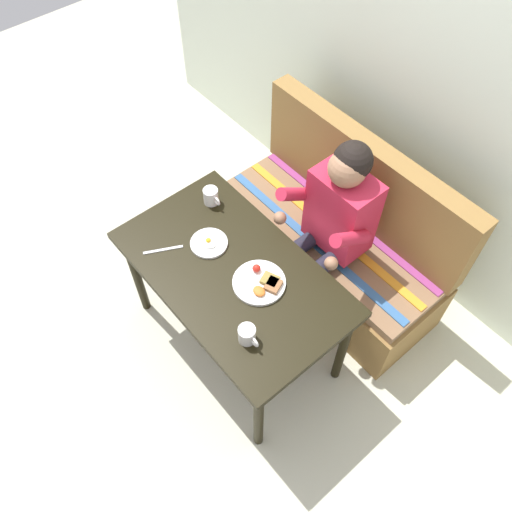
% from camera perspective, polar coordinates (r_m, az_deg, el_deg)
% --- Properties ---
extents(ground_plane, '(8.00, 8.00, 0.00)m').
position_cam_1_polar(ground_plane, '(3.21, -2.07, -8.91)').
color(ground_plane, beige).
extents(back_wall, '(4.40, 0.10, 2.60)m').
position_cam_1_polar(back_wall, '(2.87, 18.34, 18.78)').
color(back_wall, silver).
rests_on(back_wall, ground).
extents(table, '(1.20, 0.70, 0.73)m').
position_cam_1_polar(table, '(2.64, -2.49, -2.62)').
color(table, black).
rests_on(table, ground).
extents(couch, '(1.44, 0.56, 1.00)m').
position_cam_1_polar(couch, '(3.22, 8.39, 1.72)').
color(couch, olive).
rests_on(couch, ground).
extents(person, '(0.45, 0.61, 1.21)m').
position_cam_1_polar(person, '(2.78, 8.16, 3.87)').
color(person, '#C2233E').
rests_on(person, ground).
extents(plate_breakfast, '(0.26, 0.26, 0.05)m').
position_cam_1_polar(plate_breakfast, '(2.52, 0.53, -2.87)').
color(plate_breakfast, white).
rests_on(plate_breakfast, table).
extents(plate_eggs, '(0.19, 0.19, 0.04)m').
position_cam_1_polar(plate_eggs, '(2.67, -5.11, 1.42)').
color(plate_eggs, white).
rests_on(plate_eggs, table).
extents(coffee_mug, '(0.12, 0.08, 0.09)m').
position_cam_1_polar(coffee_mug, '(2.34, -0.95, -8.50)').
color(coffee_mug, white).
rests_on(coffee_mug, table).
extents(coffee_mug_second, '(0.12, 0.08, 0.09)m').
position_cam_1_polar(coffee_mug_second, '(2.82, -4.88, 6.49)').
color(coffee_mug_second, white).
rests_on(coffee_mug_second, table).
extents(knife, '(0.10, 0.18, 0.00)m').
position_cam_1_polar(knife, '(2.68, -10.02, 0.67)').
color(knife, silver).
rests_on(knife, table).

